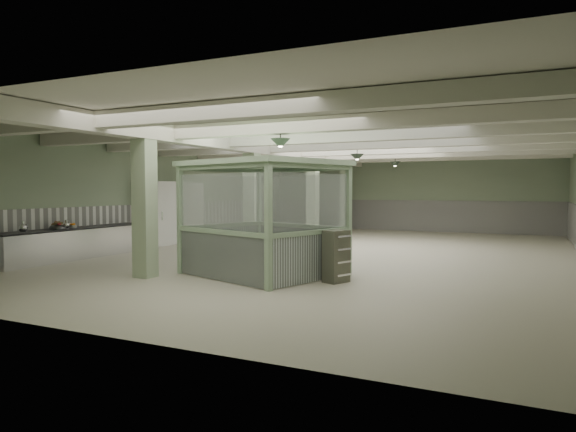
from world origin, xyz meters
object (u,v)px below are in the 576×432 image
at_px(walkin_cooler, 165,211).
at_px(prep_counter, 74,243).
at_px(filing_cabinet, 336,256).
at_px(guard_booth, 263,199).

bearing_deg(walkin_cooler, prep_counter, -88.86).
distance_m(prep_counter, filing_cabinet, 8.26).
height_order(walkin_cooler, guard_booth, guard_booth).
xyz_separation_m(walkin_cooler, filing_cabinet, (8.34, -4.51, -0.65)).
bearing_deg(guard_booth, filing_cabinet, 12.34).
height_order(prep_counter, walkin_cooler, walkin_cooler).
height_order(walkin_cooler, filing_cabinet, walkin_cooler).
distance_m(prep_counter, walkin_cooler, 4.31).
bearing_deg(prep_counter, filing_cabinet, -1.89).
relative_size(guard_booth, filing_cabinet, 3.58).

